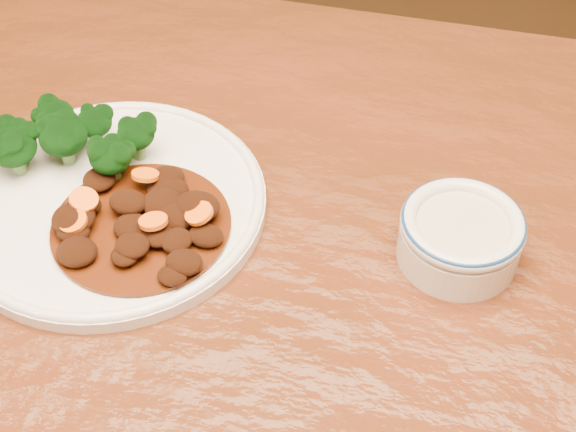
# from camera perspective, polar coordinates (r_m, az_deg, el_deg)

# --- Properties ---
(dining_table) EXTENTS (1.53, 0.96, 0.75)m
(dining_table) POSITION_cam_1_polar(r_m,az_deg,el_deg) (0.74, -0.06, -9.55)
(dining_table) COLOR #5E2310
(dining_table) RESTS_ON ground
(dinner_plate) EXTENTS (0.28, 0.28, 0.02)m
(dinner_plate) POSITION_cam_1_polar(r_m,az_deg,el_deg) (0.75, -12.44, 1.00)
(dinner_plate) COLOR white
(dinner_plate) RESTS_ON dining_table
(broccoli_florets) EXTENTS (0.14, 0.10, 0.05)m
(broccoli_florets) POSITION_cam_1_polar(r_m,az_deg,el_deg) (0.78, -15.83, 5.32)
(broccoli_florets) COLOR #65974E
(broccoli_florets) RESTS_ON dinner_plate
(mince_stew) EXTENTS (0.16, 0.16, 0.03)m
(mince_stew) POSITION_cam_1_polar(r_m,az_deg,el_deg) (0.71, -10.26, -0.20)
(mince_stew) COLOR #451D07
(mince_stew) RESTS_ON dinner_plate
(dip_bowl) EXTENTS (0.11, 0.11, 0.05)m
(dip_bowl) POSITION_cam_1_polar(r_m,az_deg,el_deg) (0.70, 12.16, -1.34)
(dip_bowl) COLOR silver
(dip_bowl) RESTS_ON dining_table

